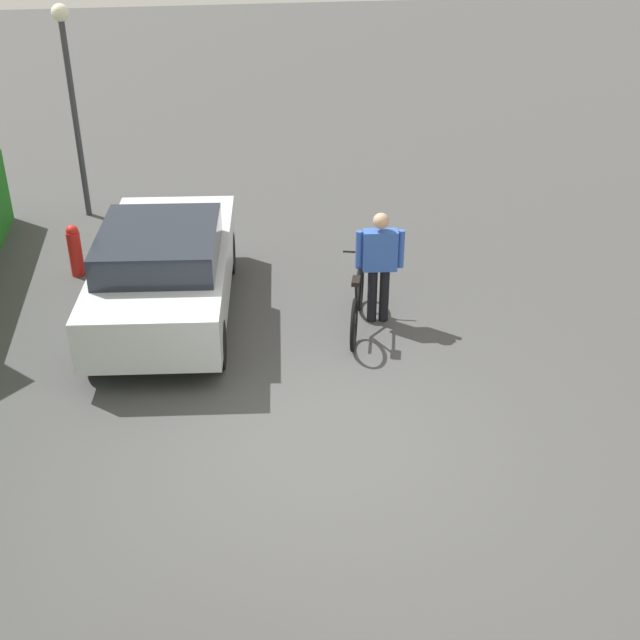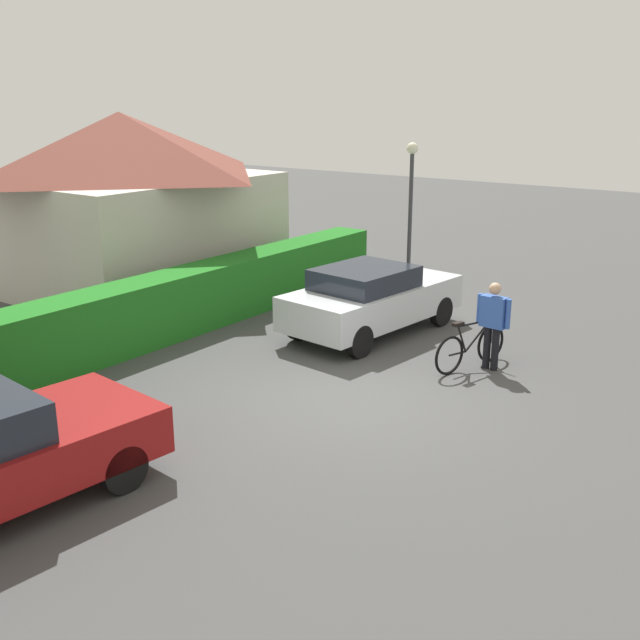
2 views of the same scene
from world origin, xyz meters
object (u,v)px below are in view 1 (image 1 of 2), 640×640
object	(u,v)px
street_lamp	(70,80)
person_rider	(380,260)
fire_hydrant	(75,250)
bicycle	(357,302)
parked_car_far	(164,269)

from	to	relation	value
street_lamp	person_rider	bearing A→B (deg)	-136.92
person_rider	fire_hydrant	xyz separation A→B (m)	(2.07, 4.18, -0.49)
bicycle	fire_hydrant	bearing A→B (deg)	60.03
bicycle	street_lamp	xyz separation A→B (m)	(4.68, 3.91, 1.96)
parked_car_far	person_rider	world-z (taller)	person_rider
parked_car_far	fire_hydrant	xyz separation A→B (m)	(1.55, 1.36, -0.32)
bicycle	street_lamp	world-z (taller)	street_lamp
street_lamp	fire_hydrant	xyz separation A→B (m)	(-2.45, -0.05, -1.93)
parked_car_far	street_lamp	world-z (taller)	street_lamp
street_lamp	fire_hydrant	bearing A→B (deg)	-178.83
parked_car_far	person_rider	distance (m)	2.87
parked_car_far	bicycle	world-z (taller)	parked_car_far
fire_hydrant	street_lamp	bearing A→B (deg)	1.17
bicycle	person_rider	xyz separation A→B (m)	(0.16, -0.32, 0.52)
parked_car_far	bicycle	distance (m)	2.62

